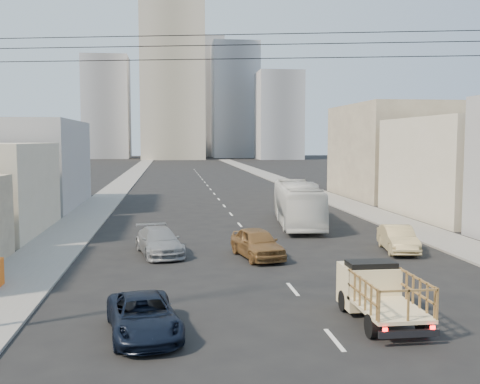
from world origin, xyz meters
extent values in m
plane|color=black|center=(0.00, 0.00, 0.00)|extent=(420.00, 420.00, 0.00)
cube|color=slate|center=(-11.75, 70.00, 0.06)|extent=(3.50, 180.00, 0.12)
cube|color=slate|center=(11.75, 70.00, 0.06)|extent=(3.50, 180.00, 0.12)
cube|color=silver|center=(0.00, 2.00, 0.01)|extent=(0.15, 2.00, 0.01)
cube|color=silver|center=(0.00, 8.00, 0.01)|extent=(0.15, 2.00, 0.01)
cube|color=silver|center=(0.00, 14.00, 0.01)|extent=(0.15, 2.00, 0.01)
cube|color=silver|center=(0.00, 20.00, 0.01)|extent=(0.15, 2.00, 0.01)
cube|color=silver|center=(0.00, 26.00, 0.01)|extent=(0.15, 2.00, 0.01)
cube|color=silver|center=(0.00, 32.00, 0.01)|extent=(0.15, 2.00, 0.01)
cube|color=silver|center=(0.00, 38.00, 0.01)|extent=(0.15, 2.00, 0.01)
cube|color=silver|center=(0.00, 44.00, 0.01)|extent=(0.15, 2.00, 0.01)
cube|color=silver|center=(0.00, 50.00, 0.01)|extent=(0.15, 2.00, 0.01)
cube|color=silver|center=(0.00, 56.00, 0.01)|extent=(0.15, 2.00, 0.01)
cube|color=silver|center=(0.00, 62.00, 0.01)|extent=(0.15, 2.00, 0.01)
cube|color=silver|center=(0.00, 68.00, 0.01)|extent=(0.15, 2.00, 0.01)
cube|color=silver|center=(0.00, 74.00, 0.01)|extent=(0.15, 2.00, 0.01)
cube|color=silver|center=(0.00, 80.00, 0.01)|extent=(0.15, 2.00, 0.01)
cube|color=silver|center=(0.00, 86.00, 0.01)|extent=(0.15, 2.00, 0.01)
cube|color=silver|center=(0.00, 92.00, 0.01)|extent=(0.15, 2.00, 0.01)
cube|color=silver|center=(0.00, 98.00, 0.01)|extent=(0.15, 2.00, 0.01)
cube|color=silver|center=(0.00, 104.00, 0.01)|extent=(0.15, 2.00, 0.01)
cube|color=beige|center=(2.06, 2.73, 0.70)|extent=(1.90, 3.00, 0.12)
cube|color=beige|center=(2.06, 4.73, 0.95)|extent=(1.90, 1.60, 1.50)
cube|color=black|center=(2.06, 4.48, 1.55)|extent=(1.70, 0.90, 0.70)
cube|color=#2D2D33|center=(2.06, 1.18, 0.40)|extent=(1.90, 0.12, 0.22)
cube|color=#FF0C0C|center=(1.31, 1.18, 0.55)|extent=(0.15, 0.05, 0.12)
cube|color=#FF0C0C|center=(2.81, 1.18, 0.55)|extent=(0.15, 0.05, 0.12)
cylinder|color=black|center=(1.21, 4.83, 0.38)|extent=(0.25, 0.76, 0.76)
cylinder|color=black|center=(2.91, 4.83, 0.38)|extent=(0.25, 0.76, 0.76)
cylinder|color=black|center=(1.21, 2.03, 0.38)|extent=(0.25, 0.76, 0.76)
cylinder|color=black|center=(2.91, 2.03, 0.38)|extent=(0.25, 0.76, 0.76)
imported|color=black|center=(-5.93, 3.19, 0.63)|extent=(2.80, 4.80, 1.26)
imported|color=silver|center=(4.19, 25.30, 1.58)|extent=(3.94, 11.59, 3.16)
imported|color=brown|center=(-0.51, 14.41, 0.79)|extent=(2.71, 4.90, 1.58)
imported|color=tan|center=(7.55, 15.08, 0.72)|extent=(2.23, 4.57, 1.44)
imported|color=gray|center=(-5.67, 15.90, 0.72)|extent=(3.05, 5.30, 1.45)
cylinder|color=black|center=(0.00, 1.50, 9.30)|extent=(23.01, 5.02, 0.02)
cylinder|color=black|center=(0.00, 1.50, 9.00)|extent=(23.01, 5.02, 0.02)
cylinder|color=black|center=(0.00, 1.50, 8.60)|extent=(23.01, 5.02, 0.02)
cube|color=#BDB398|center=(19.50, 28.00, 4.00)|extent=(11.00, 14.00, 8.00)
cube|color=gray|center=(20.00, 44.00, 5.00)|extent=(12.00, 16.00, 10.00)
cube|color=#949497|center=(-19.50, 39.00, 4.00)|extent=(12.00, 16.00, 8.00)
cube|color=tan|center=(-4.00, 170.00, 30.00)|extent=(20.00, 20.00, 60.00)
cube|color=gray|center=(18.00, 185.00, 20.00)|extent=(16.00, 16.00, 40.00)
cube|color=gray|center=(-26.00, 180.00, 17.00)|extent=(15.00, 15.00, 34.00)
cube|color=#949497|center=(6.00, 200.00, 22.00)|extent=(18.00, 18.00, 44.00)
cube|color=gray|center=(30.00, 165.00, 14.00)|extent=(14.00, 14.00, 28.00)
camera|label=1|loc=(-5.03, -14.50, 6.22)|focal=42.00mm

